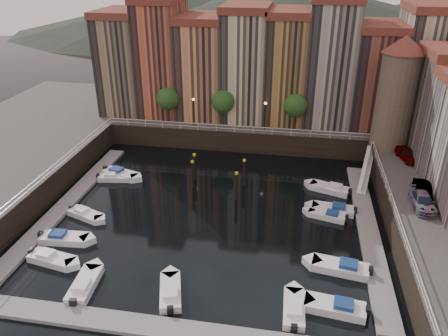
% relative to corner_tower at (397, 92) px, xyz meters
% --- Properties ---
extents(ground, '(200.00, 200.00, 0.00)m').
position_rel_corner_tower_xyz_m(ground, '(-20.00, -14.50, -10.19)').
color(ground, black).
rests_on(ground, ground).
extents(quay_far, '(80.00, 20.00, 3.00)m').
position_rel_corner_tower_xyz_m(quay_far, '(-20.00, 11.50, -8.69)').
color(quay_far, black).
rests_on(quay_far, ground).
extents(dock_left, '(2.00, 28.00, 0.35)m').
position_rel_corner_tower_xyz_m(dock_left, '(-36.20, -15.50, -10.02)').
color(dock_left, gray).
rests_on(dock_left, ground).
extents(dock_right, '(2.00, 28.00, 0.35)m').
position_rel_corner_tower_xyz_m(dock_right, '(-3.80, -15.50, -10.02)').
color(dock_right, gray).
rests_on(dock_right, ground).
extents(dock_near, '(30.00, 2.00, 0.35)m').
position_rel_corner_tower_xyz_m(dock_near, '(-20.00, -31.50, -10.02)').
color(dock_near, gray).
rests_on(dock_near, ground).
extents(mountains, '(145.00, 100.00, 18.00)m').
position_rel_corner_tower_xyz_m(mountains, '(-18.28, 95.50, -2.28)').
color(mountains, '#2D382D').
rests_on(mountains, ground).
extents(far_terrace, '(48.70, 10.30, 17.50)m').
position_rel_corner_tower_xyz_m(far_terrace, '(-16.69, 9.00, 0.76)').
color(far_terrace, '#887456').
rests_on(far_terrace, quay_far).
extents(corner_tower, '(5.20, 5.20, 13.80)m').
position_rel_corner_tower_xyz_m(corner_tower, '(0.00, 0.00, 0.00)').
color(corner_tower, '#6B5B4C').
rests_on(corner_tower, quay_right).
extents(promenade_trees, '(21.20, 3.20, 5.20)m').
position_rel_corner_tower_xyz_m(promenade_trees, '(-21.33, 3.70, -3.61)').
color(promenade_trees, black).
rests_on(promenade_trees, quay_far).
extents(street_lamps, '(10.36, 0.36, 4.18)m').
position_rel_corner_tower_xyz_m(street_lamps, '(-21.00, 2.70, -4.30)').
color(street_lamps, black).
rests_on(street_lamps, quay_far).
extents(railings, '(36.08, 34.04, 0.52)m').
position_rel_corner_tower_xyz_m(railings, '(-20.00, -9.62, -6.41)').
color(railings, white).
rests_on(railings, ground).
extents(gangway, '(2.78, 8.32, 3.73)m').
position_rel_corner_tower_xyz_m(gangway, '(-2.90, -4.50, -8.28)').
color(gangway, white).
rests_on(gangway, ground).
extents(mooring_pilings, '(6.51, 4.35, 3.78)m').
position_rel_corner_tower_xyz_m(mooring_pilings, '(-20.51, -9.16, -8.54)').
color(mooring_pilings, black).
rests_on(mooring_pilings, ground).
extents(boat_left_0, '(4.75, 2.41, 1.07)m').
position_rel_corner_tower_xyz_m(boat_left_0, '(-32.61, -25.52, -9.84)').
color(boat_left_0, white).
rests_on(boat_left_0, ground).
extents(boat_left_1, '(4.92, 2.11, 1.11)m').
position_rel_corner_tower_xyz_m(boat_left_1, '(-33.08, -22.41, -9.82)').
color(boat_left_1, white).
rests_on(boat_left_1, ground).
extents(boat_left_2, '(4.36, 2.85, 0.98)m').
position_rel_corner_tower_xyz_m(boat_left_2, '(-33.04, -17.91, -9.86)').
color(boat_left_2, white).
rests_on(boat_left_2, ground).
extents(boat_left_3, '(4.36, 2.13, 0.98)m').
position_rel_corner_tower_xyz_m(boat_left_3, '(-33.32, -9.39, -9.86)').
color(boat_left_3, white).
rests_on(boat_left_3, ground).
extents(boat_left_4, '(5.09, 3.09, 1.14)m').
position_rel_corner_tower_xyz_m(boat_left_4, '(-32.96, -8.39, -9.81)').
color(boat_left_4, white).
rests_on(boat_left_4, ground).
extents(boat_right_0, '(5.08, 2.34, 1.14)m').
position_rel_corner_tower_xyz_m(boat_right_0, '(-7.57, -27.31, -9.81)').
color(boat_right_0, white).
rests_on(boat_right_0, ground).
extents(boat_right_1, '(5.28, 2.59, 1.19)m').
position_rel_corner_tower_xyz_m(boat_right_1, '(-6.85, -22.32, -9.79)').
color(boat_right_1, white).
rests_on(boat_right_1, ground).
extents(boat_right_2, '(4.21, 2.39, 0.94)m').
position_rel_corner_tower_xyz_m(boat_right_2, '(-7.68, -13.69, -9.88)').
color(boat_right_2, white).
rests_on(boat_right_2, ground).
extents(boat_right_3, '(4.78, 2.15, 1.08)m').
position_rel_corner_tower_xyz_m(boat_right_3, '(-7.01, -12.41, -9.83)').
color(boat_right_3, white).
rests_on(boat_right_3, ground).
extents(boat_right_4, '(4.93, 3.17, 1.11)m').
position_rel_corner_tower_xyz_m(boat_right_4, '(-7.16, -7.79, -9.82)').
color(boat_right_4, white).
rests_on(boat_right_4, ground).
extents(boat_near_0, '(2.10, 4.88, 1.10)m').
position_rel_corner_tower_xyz_m(boat_near_0, '(-28.04, -28.31, -9.82)').
color(boat_near_0, white).
rests_on(boat_near_0, ground).
extents(boat_near_2, '(2.82, 4.73, 1.06)m').
position_rel_corner_tower_xyz_m(boat_near_2, '(-20.75, -27.92, -9.84)').
color(boat_near_2, white).
rests_on(boat_near_2, ground).
extents(boat_near_3, '(1.75, 4.50, 1.03)m').
position_rel_corner_tower_xyz_m(boat_near_3, '(-10.81, -28.07, -9.85)').
color(boat_near_3, white).
rests_on(boat_near_3, ground).
extents(car_a, '(2.68, 4.39, 1.40)m').
position_rel_corner_tower_xyz_m(car_a, '(1.56, -4.05, -6.50)').
color(car_a, gray).
rests_on(car_a, quay_right).
extents(car_b, '(1.85, 4.31, 1.38)m').
position_rel_corner_tower_xyz_m(car_b, '(1.27, -12.96, -6.50)').
color(car_b, gray).
rests_on(car_b, quay_right).
extents(car_c, '(1.98, 4.65, 1.34)m').
position_rel_corner_tower_xyz_m(car_c, '(0.81, -15.17, -6.53)').
color(car_c, gray).
rests_on(car_c, quay_right).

